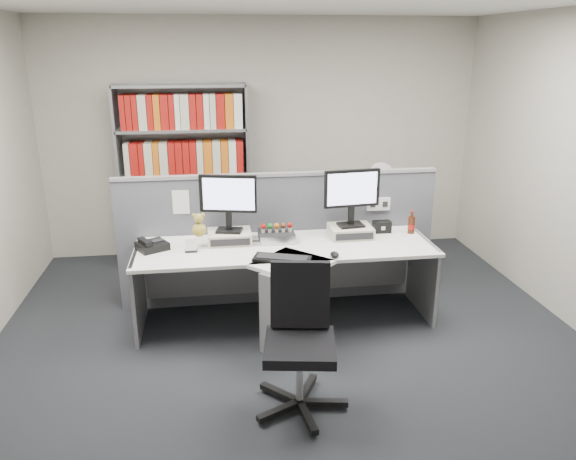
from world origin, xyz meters
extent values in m
plane|color=#24272B|center=(0.00, 0.00, 0.00)|extent=(5.50, 5.50, 0.00)
cube|color=#B6B1A2|center=(0.00, 2.75, 1.35)|extent=(5.00, 0.04, 2.70)
cube|color=#585A63|center=(0.00, 1.25, 0.62)|extent=(3.00, 0.05, 1.25)
cube|color=#9E9DA3|center=(0.00, 1.25, 1.26)|extent=(3.00, 0.07, 0.03)
cube|color=white|center=(0.95, 1.22, 0.95)|extent=(0.22, 0.04, 0.12)
cube|color=white|center=(-0.90, 1.22, 1.05)|extent=(0.16, 0.00, 0.22)
cube|color=white|center=(-0.50, 1.22, 1.05)|extent=(0.16, 0.00, 0.22)
cube|color=white|center=(0.70, 1.22, 1.05)|extent=(0.16, 0.00, 0.22)
cube|color=white|center=(0.00, 0.82, 0.70)|extent=(2.60, 0.80, 0.03)
cube|color=white|center=(0.00, 0.42, 0.70)|extent=(0.74, 0.74, 0.03)
cube|color=gray|center=(0.00, 0.30, 0.34)|extent=(0.57, 0.57, 0.69)
cube|color=gray|center=(-1.28, 0.82, 0.36)|extent=(0.03, 0.70, 0.72)
cube|color=gray|center=(1.28, 0.82, 0.36)|extent=(0.03, 0.70, 0.72)
cube|color=gray|center=(0.00, 1.18, 0.35)|extent=(2.50, 0.02, 0.45)
cube|color=beige|center=(-0.48, 0.98, 0.77)|extent=(0.38, 0.30, 0.10)
cube|color=black|center=(-0.48, 0.83, 0.77)|extent=(0.34, 0.01, 0.06)
cube|color=beige|center=(0.62, 0.98, 0.77)|extent=(0.38, 0.30, 0.10)
cube|color=black|center=(0.62, 0.83, 0.77)|extent=(0.34, 0.01, 0.06)
cube|color=black|center=(-0.48, 0.98, 0.83)|extent=(0.25, 0.20, 0.02)
cube|color=black|center=(-0.48, 0.98, 0.92)|extent=(0.06, 0.04, 0.18)
cube|color=black|center=(-0.48, 0.98, 1.16)|extent=(0.49, 0.14, 0.33)
cube|color=#C7CDFF|center=(-0.47, 0.96, 1.16)|extent=(0.44, 0.10, 0.28)
cube|color=black|center=(0.62, 0.98, 0.83)|extent=(0.24, 0.19, 0.02)
cube|color=black|center=(0.62, 0.98, 0.92)|extent=(0.05, 0.04, 0.18)
cube|color=black|center=(0.62, 0.98, 1.17)|extent=(0.51, 0.09, 0.34)
cube|color=#C7CDFF|center=(0.62, 0.96, 1.17)|extent=(0.46, 0.05, 0.29)
cube|color=black|center=(-0.06, 0.97, 0.76)|extent=(0.31, 0.28, 0.08)
cube|color=silver|center=(-0.06, 0.84, 0.76)|extent=(0.31, 0.01, 0.08)
cylinder|color=beige|center=(-0.18, 0.95, 0.82)|extent=(0.03, 0.03, 0.03)
sphere|color=#A5140F|center=(-0.18, 0.95, 0.86)|extent=(0.05, 0.05, 0.05)
cylinder|color=beige|center=(-0.12, 0.95, 0.82)|extent=(0.03, 0.03, 0.03)
sphere|color=#19721E|center=(-0.12, 0.95, 0.86)|extent=(0.05, 0.05, 0.05)
cylinder|color=beige|center=(-0.06, 0.95, 0.82)|extent=(0.03, 0.03, 0.03)
sphere|color=orange|center=(-0.06, 0.95, 0.86)|extent=(0.05, 0.05, 0.05)
cylinder|color=beige|center=(0.00, 0.95, 0.82)|extent=(0.03, 0.03, 0.03)
sphere|color=#593319|center=(0.00, 0.95, 0.86)|extent=(0.05, 0.05, 0.05)
cylinder|color=beige|center=(0.06, 0.95, 0.82)|extent=(0.03, 0.03, 0.03)
sphere|color=#A5140F|center=(0.06, 0.95, 0.86)|extent=(0.05, 0.05, 0.05)
cube|color=black|center=(-0.07, 0.48, 0.73)|extent=(0.50, 0.32, 0.03)
cube|color=black|center=(-0.07, 0.48, 0.75)|extent=(0.43, 0.26, 0.01)
ellipsoid|color=black|center=(0.37, 0.49, 0.74)|extent=(0.07, 0.11, 0.04)
cube|color=black|center=(-1.14, 0.89, 0.75)|extent=(0.31, 0.30, 0.06)
cube|color=black|center=(-1.20, 0.85, 0.80)|extent=(0.14, 0.19, 0.04)
cube|color=black|center=(-1.09, 0.91, 0.79)|extent=(0.12, 0.11, 0.01)
cube|color=black|center=(-0.81, 0.78, 0.73)|extent=(0.10, 0.06, 0.02)
cube|color=white|center=(-0.81, 0.76, 0.79)|extent=(0.09, 0.04, 0.10)
cube|color=white|center=(-0.81, 0.81, 0.79)|extent=(0.09, 0.04, 0.10)
sphere|color=#A08F35|center=(-0.74, 0.88, 0.88)|extent=(0.12, 0.12, 0.12)
sphere|color=#A08F35|center=(-0.74, 0.88, 0.98)|extent=(0.08, 0.08, 0.08)
sphere|color=#A08F35|center=(-0.77, 0.88, 1.01)|extent=(0.03, 0.03, 0.03)
sphere|color=#A08F35|center=(-0.70, 0.88, 1.01)|extent=(0.03, 0.03, 0.03)
cube|color=black|center=(0.94, 1.06, 0.77)|extent=(0.16, 0.09, 0.11)
cylinder|color=#3F190A|center=(1.20, 0.99, 0.80)|extent=(0.06, 0.06, 0.16)
cylinder|color=#A5140F|center=(1.20, 0.99, 0.78)|extent=(0.07, 0.07, 0.04)
cylinder|color=#3F190A|center=(1.20, 0.99, 0.90)|extent=(0.02, 0.02, 0.04)
cylinder|color=#A5140F|center=(1.20, 0.99, 0.93)|extent=(0.03, 0.03, 0.01)
cube|color=gray|center=(-1.59, 2.45, 1.00)|extent=(0.03, 0.40, 2.00)
cube|color=gray|center=(-0.21, 2.45, 1.00)|extent=(0.03, 0.40, 2.00)
cube|color=gray|center=(-0.90, 2.64, 1.00)|extent=(1.40, 0.02, 2.00)
cube|color=gray|center=(-0.90, 2.45, 0.02)|extent=(1.38, 0.40, 0.03)
cube|color=gray|center=(-0.90, 2.45, 0.52)|extent=(1.38, 0.40, 0.03)
cube|color=gray|center=(-0.90, 2.45, 1.02)|extent=(1.38, 0.40, 0.03)
cube|color=gray|center=(-0.90, 2.45, 1.52)|extent=(1.38, 0.40, 0.03)
cube|color=gray|center=(-0.90, 2.45, 1.98)|extent=(1.38, 0.40, 0.03)
cube|color=#A5140F|center=(-0.90, 2.42, 0.22)|extent=(1.24, 0.28, 0.36)
cube|color=orange|center=(-0.90, 2.42, 0.72)|extent=(1.24, 0.28, 0.36)
cube|color=beige|center=(-0.90, 2.42, 1.21)|extent=(1.24, 0.28, 0.36)
cube|color=white|center=(-0.90, 2.42, 1.71)|extent=(1.24, 0.28, 0.36)
cube|color=gray|center=(1.20, 2.00, 0.35)|extent=(0.45, 0.60, 0.70)
cube|color=black|center=(1.20, 1.70, 0.52)|extent=(0.40, 0.02, 0.28)
cube|color=black|center=(1.20, 1.70, 0.20)|extent=(0.40, 0.02, 0.28)
cylinder|color=white|center=(1.20, 2.00, 0.71)|extent=(0.17, 0.17, 0.03)
cylinder|color=white|center=(1.20, 2.00, 0.81)|extent=(0.03, 0.03, 0.17)
cylinder|color=white|center=(1.20, 1.98, 1.04)|extent=(0.29, 0.07, 0.29)
cylinder|color=silver|center=(1.20, 2.01, 1.04)|extent=(0.29, 0.06, 0.29)
cylinder|color=silver|center=(-0.08, -0.48, 0.25)|extent=(0.05, 0.05, 0.41)
cube|color=black|center=(-0.08, -0.48, 0.48)|extent=(0.54, 0.54, 0.07)
cube|color=black|center=(-0.05, -0.27, 0.76)|extent=(0.42, 0.17, 0.47)
cube|color=black|center=(0.10, -0.51, 0.05)|extent=(0.31, 0.10, 0.04)
cylinder|color=black|center=(0.22, -0.53, 0.03)|extent=(0.05, 0.05, 0.03)
cube|color=black|center=(0.00, -0.32, 0.05)|extent=(0.19, 0.29, 0.04)
cylinder|color=black|center=(0.06, -0.21, 0.03)|extent=(0.05, 0.05, 0.03)
cube|color=black|center=(-0.21, -0.35, 0.05)|extent=(0.25, 0.25, 0.04)
cylinder|color=black|center=(-0.30, -0.27, 0.03)|extent=(0.05, 0.05, 0.03)
cube|color=black|center=(-0.25, -0.56, 0.05)|extent=(0.30, 0.18, 0.04)
cylinder|color=black|center=(-0.35, -0.62, 0.03)|extent=(0.05, 0.05, 0.03)
cube|color=black|center=(-0.05, -0.66, 0.05)|extent=(0.10, 0.31, 0.04)
cylinder|color=black|center=(-0.04, -0.78, 0.03)|extent=(0.05, 0.05, 0.03)
camera|label=1|loc=(-0.62, -3.69, 2.38)|focal=34.62mm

